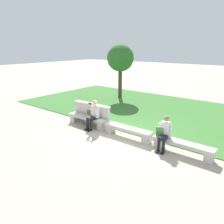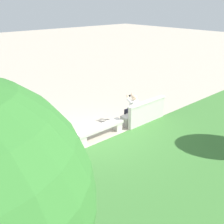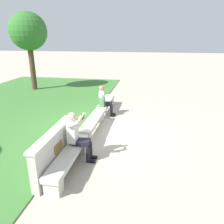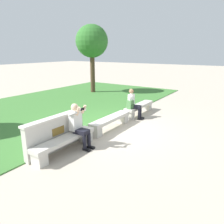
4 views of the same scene
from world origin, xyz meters
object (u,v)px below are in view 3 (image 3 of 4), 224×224
(bench_main, at_px, (69,158))
(bench_near, at_px, (93,123))
(tree_left_background, at_px, (28,32))
(bench_mid, at_px, (106,104))
(person_distant, at_px, (104,100))
(backpack, at_px, (102,102))
(person_photographer, at_px, (77,134))

(bench_main, xyz_separation_m, bench_near, (2.32, 0.00, 0.00))
(bench_main, bearing_deg, tree_left_background, 33.40)
(tree_left_background, bearing_deg, bench_mid, -121.43)
(bench_main, relative_size, bench_near, 1.00)
(tree_left_background, bearing_deg, bench_main, -146.60)
(bench_mid, bearing_deg, person_distant, -174.53)
(bench_near, bearing_deg, bench_mid, 0.00)
(tree_left_background, bearing_deg, person_distant, -126.33)
(bench_near, height_order, person_distant, person_distant)
(backpack, bearing_deg, person_photographer, -178.93)
(bench_mid, height_order, tree_left_background, tree_left_background)
(person_distant, bearing_deg, person_photographer, -179.80)
(backpack, bearing_deg, bench_main, 179.75)
(bench_near, bearing_deg, backpack, -0.65)
(person_photographer, height_order, person_distant, person_photographer)
(person_photographer, distance_m, tree_left_background, 9.33)
(bench_main, height_order, bench_mid, same)
(bench_mid, relative_size, backpack, 5.03)
(bench_main, xyz_separation_m, tree_left_background, (7.79, 5.13, 3.04))
(bench_near, height_order, bench_mid, same)
(bench_mid, height_order, backpack, backpack)
(bench_near, bearing_deg, bench_main, 180.00)
(bench_main, height_order, bench_near, same)
(bench_near, xyz_separation_m, bench_mid, (2.32, 0.00, 0.00))
(bench_mid, bearing_deg, backpack, -178.90)
(bench_near, distance_m, backpack, 1.50)
(bench_main, distance_m, person_distant, 3.98)
(backpack, relative_size, tree_left_background, 0.10)
(person_photographer, relative_size, tree_left_background, 0.30)
(bench_mid, xyz_separation_m, person_distant, (-0.69, -0.07, 0.37))
(backpack, bearing_deg, tree_left_background, 52.17)
(backpack, height_order, tree_left_background, tree_left_background)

